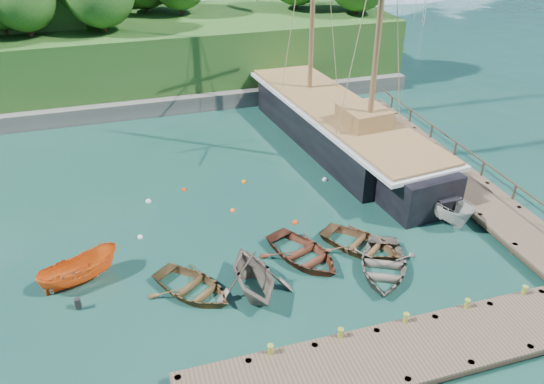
{
  "coord_description": "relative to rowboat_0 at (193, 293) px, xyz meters",
  "views": [
    {
      "loc": [
        -8.24,
        -19.28,
        16.88
      ],
      "look_at": [
        -0.98,
        4.64,
        2.0
      ],
      "focal_mm": 35.0,
      "sensor_mm": 36.0,
      "label": 1
    }
  ],
  "objects": [
    {
      "name": "motorboat_orange",
      "position": [
        -5.03,
        2.43,
        0.0
      ],
      "size": [
        4.23,
        2.85,
        1.53
      ],
      "primitive_type": "imported",
      "rotation": [
        0.0,
        0.0,
        1.95
      ],
      "color": "orange",
      "rests_on": "ground"
    },
    {
      "name": "bollard_3",
      "position": [
        11.27,
        -5.11,
        0.0
      ],
      "size": [
        0.26,
        0.26,
        0.45
      ],
      "primitive_type": "cylinder",
      "color": "olive",
      "rests_on": "ground"
    },
    {
      "name": "bollard_0",
      "position": [
        2.27,
        -5.11,
        0.0
      ],
      "size": [
        0.26,
        0.26,
        0.45
      ],
      "primitive_type": "cylinder",
      "color": "olive",
      "rests_on": "ground"
    },
    {
      "name": "mooring_buoy_4",
      "position": [
        1.07,
        9.64,
        0.0
      ],
      "size": [
        0.28,
        0.28,
        0.28
      ],
      "primitive_type": "sphere",
      "color": "#F83C00",
      "rests_on": "ground"
    },
    {
      "name": "mooring_buoy_3",
      "position": [
        9.98,
        8.29,
        0.0
      ],
      "size": [
        0.34,
        0.34,
        0.34
      ],
      "primitive_type": "sphere",
      "color": "silver",
      "rests_on": "ground"
    },
    {
      "name": "rowboat_1",
      "position": [
        2.75,
        -0.71,
        0.0
      ],
      "size": [
        3.88,
        4.44,
        2.25
      ],
      "primitive_type": "imported",
      "rotation": [
        0.0,
        0.0,
        0.04
      ],
      "color": "#6F655A",
      "rests_on": "ground"
    },
    {
      "name": "mooring_buoy_2",
      "position": [
        6.52,
        4.17,
        0.0
      ],
      "size": [
        0.33,
        0.33,
        0.33
      ],
      "primitive_type": "sphere",
      "color": "#F0390A",
      "rests_on": "ground"
    },
    {
      "name": "ground",
      "position": [
        6.27,
        -0.01,
        0.0
      ],
      "size": [
        160.0,
        160.0,
        0.0
      ],
      "primitive_type": "plane",
      "color": "#153C36",
      "rests_on": "ground"
    },
    {
      "name": "bollard_2",
      "position": [
        8.27,
        -5.11,
        0.0
      ],
      "size": [
        0.26,
        0.26,
        0.45
      ],
      "primitive_type": "cylinder",
      "color": "olive",
      "rests_on": "ground"
    },
    {
      "name": "schooner",
      "position": [
        12.78,
        13.4,
        1.21
      ],
      "size": [
        7.83,
        29.38,
        21.87
      ],
      "rotation": [
        0.0,
        0.0,
        0.11
      ],
      "color": "black",
      "rests_on": "ground"
    },
    {
      "name": "headland",
      "position": [
        -6.6,
        31.35,
        5.54
      ],
      "size": [
        51.0,
        19.31,
        12.9
      ],
      "color": "#474744",
      "rests_on": "ground"
    },
    {
      "name": "bollard_1",
      "position": [
        5.27,
        -5.11,
        0.0
      ],
      "size": [
        0.26,
        0.26,
        0.45
      ],
      "primitive_type": "cylinder",
      "color": "olive",
      "rests_on": "ground"
    },
    {
      "name": "bollard_4",
      "position": [
        14.27,
        -5.11,
        0.0
      ],
      "size": [
        0.26,
        0.26,
        0.45
      ],
      "primitive_type": "cylinder",
      "color": "olive",
      "rests_on": "ground"
    },
    {
      "name": "rowboat_2",
      "position": [
        5.82,
        0.91,
        0.0
      ],
      "size": [
        4.85,
        5.53,
        0.95
      ],
      "primitive_type": "imported",
      "rotation": [
        0.0,
        0.0,
        0.41
      ],
      "color": "#512819",
      "rests_on": "ground"
    },
    {
      "name": "dock_east",
      "position": [
        17.77,
        6.99,
        0.43
      ],
      "size": [
        3.2,
        24.0,
        1.1
      ],
      "color": "#4B3B2B",
      "rests_on": "ground"
    },
    {
      "name": "mooring_buoy_5",
      "position": [
        4.89,
        9.53,
        0.0
      ],
      "size": [
        0.33,
        0.33,
        0.33
      ],
      "primitive_type": "sphere",
      "color": "orange",
      "rests_on": "ground"
    },
    {
      "name": "dock_near",
      "position": [
        8.27,
        -6.51,
        0.43
      ],
      "size": [
        20.0,
        3.2,
        1.1
      ],
      "color": "#4B3B2B",
      "rests_on": "ground"
    },
    {
      "name": "cabin_boat_white",
      "position": [
        14.78,
        2.41,
        0.0
      ],
      "size": [
        2.22,
        4.84,
        1.81
      ],
      "primitive_type": "imported",
      "rotation": [
        0.0,
        0.0,
        0.1
      ],
      "color": "#BBBBB4",
      "rests_on": "ground"
    },
    {
      "name": "rowboat_4",
      "position": [
        9.03,
        0.83,
        0.0
      ],
      "size": [
        5.23,
        5.47,
        0.92
      ],
      "primitive_type": "imported",
      "rotation": [
        0.0,
        0.0,
        0.65
      ],
      "color": "brown",
      "rests_on": "ground"
    },
    {
      "name": "mooring_buoy_1",
      "position": [
        3.41,
        6.42,
        0.0
      ],
      "size": [
        0.31,
        0.31,
        0.31
      ],
      "primitive_type": "sphere",
      "color": "#F65C1D",
      "rests_on": "ground"
    },
    {
      "name": "mooring_buoy_6",
      "position": [
        -1.22,
        8.9,
        0.0
      ],
      "size": [
        0.36,
        0.36,
        0.36
      ],
      "primitive_type": "sphere",
      "color": "silver",
      "rests_on": "ground"
    },
    {
      "name": "rowboat_0",
      "position": [
        0.0,
        0.0,
        0.0
      ],
      "size": [
        5.05,
        5.26,
        0.89
      ],
      "primitive_type": "imported",
      "rotation": [
        0.0,
        0.0,
        0.66
      ],
      "color": "brown",
      "rests_on": "ground"
    },
    {
      "name": "rowboat_3",
      "position": [
        9.27,
        -1.16,
        0.0
      ],
      "size": [
        5.19,
        5.8,
        0.99
      ],
      "primitive_type": "imported",
      "rotation": [
        0.0,
        0.0,
        -0.47
      ],
      "color": "#6B6359",
      "rests_on": "ground"
    },
    {
      "name": "mooring_buoy_0",
      "position": [
        -2.02,
        5.28,
        0.0
      ],
      "size": [
        0.32,
        0.32,
        0.32
      ],
      "primitive_type": "sphere",
      "color": "silver",
      "rests_on": "ground"
    }
  ]
}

